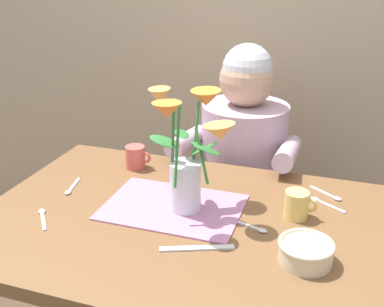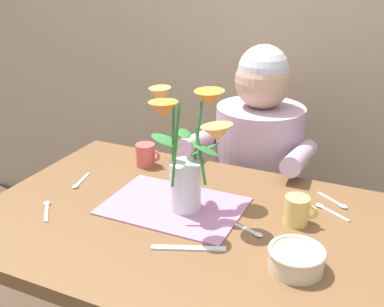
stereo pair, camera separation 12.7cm
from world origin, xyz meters
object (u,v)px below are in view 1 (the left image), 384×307
(tea_cup, at_px, (136,157))
(ceramic_bowl, at_px, (306,251))
(seated_person, at_px, (242,183))
(coffee_cup, at_px, (297,205))
(dinner_knife, at_px, (197,248))

(tea_cup, bearing_deg, ceramic_bowl, -30.93)
(seated_person, bearing_deg, tea_cup, -135.13)
(ceramic_bowl, height_order, coffee_cup, coffee_cup)
(ceramic_bowl, relative_size, coffee_cup, 1.46)
(ceramic_bowl, bearing_deg, seated_person, 113.37)
(seated_person, xyz_separation_m, tea_cup, (-0.31, -0.34, 0.22))
(ceramic_bowl, bearing_deg, coffee_cup, 102.39)
(seated_person, relative_size, tea_cup, 12.20)
(seated_person, xyz_separation_m, ceramic_bowl, (0.31, -0.72, 0.21))
(ceramic_bowl, bearing_deg, tea_cup, 149.07)
(seated_person, relative_size, ceramic_bowl, 8.35)
(dinner_knife, relative_size, coffee_cup, 2.04)
(seated_person, bearing_deg, dinner_knife, -89.70)
(dinner_knife, bearing_deg, seated_person, 71.62)
(seated_person, relative_size, dinner_knife, 5.97)
(dinner_knife, bearing_deg, coffee_cup, 25.59)
(seated_person, height_order, dinner_knife, seated_person)
(seated_person, height_order, ceramic_bowl, seated_person)
(ceramic_bowl, xyz_separation_m, dinner_knife, (-0.26, -0.03, -0.03))
(dinner_knife, distance_m, coffee_cup, 0.33)
(dinner_knife, xyz_separation_m, tea_cup, (-0.36, 0.40, 0.04))
(ceramic_bowl, relative_size, dinner_knife, 0.72)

